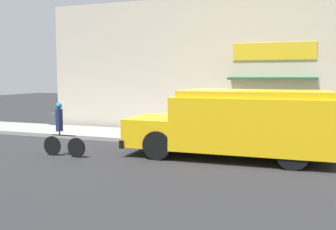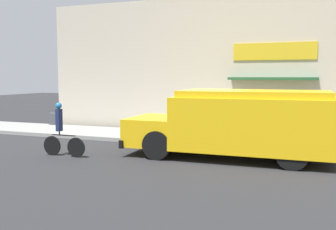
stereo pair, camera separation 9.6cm
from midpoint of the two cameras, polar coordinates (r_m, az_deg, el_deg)
ground_plane at (r=13.52m, az=5.42°, el=-4.76°), size 70.00×70.00×0.00m
sidewalk at (r=14.79m, az=6.80°, el=-3.59°), size 28.00×2.68×0.15m
storefront at (r=16.27m, az=8.50°, el=7.03°), size 16.45×0.87×5.70m
school_bus at (r=11.83m, az=10.15°, el=-1.09°), size 6.17×2.87×2.03m
cyclist at (r=12.40m, az=-15.57°, el=-2.12°), size 1.47×0.20×1.64m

